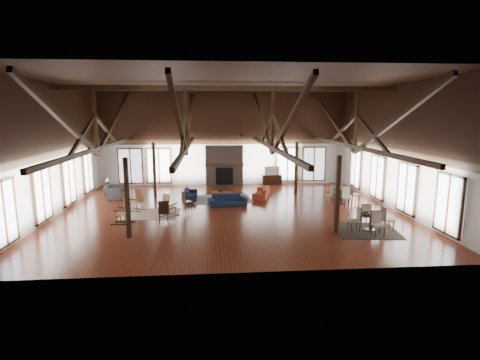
{
  "coord_description": "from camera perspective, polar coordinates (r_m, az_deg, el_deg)",
  "views": [
    {
      "loc": [
        -0.93,
        -17.34,
        4.63
      ],
      "look_at": [
        0.57,
        1.0,
        1.35
      ],
      "focal_mm": 28.0,
      "sensor_mm": 36.0,
      "label": 1
    }
  ],
  "objects": [
    {
      "name": "rocking_chair_b",
      "position": [
        17.3,
        -10.93,
        -3.87
      ],
      "size": [
        0.88,
        0.91,
        1.07
      ],
      "rotation": [
        0.0,
        0.0,
        -0.73
      ],
      "color": "#A16A3D",
      "rests_on": "floor"
    },
    {
      "name": "armchair",
      "position": [
        21.64,
        -18.44,
        -1.8
      ],
      "size": [
        1.16,
        1.04,
        0.71
      ],
      "primitive_type": "imported",
      "rotation": [
        0.0,
        0.0,
        1.5
      ],
      "color": "#2A2A2D",
      "rests_on": "floor"
    },
    {
      "name": "side_chair_a",
      "position": [
        18.22,
        -8.33,
        -2.97
      ],
      "size": [
        0.54,
        0.54,
        0.93
      ],
      "rotation": [
        0.0,
        0.0,
        -1.03
      ],
      "color": "black",
      "rests_on": "floor"
    },
    {
      "name": "ceiling",
      "position": [
        17.42,
        -1.65,
        14.63
      ],
      "size": [
        16.0,
        14.0,
        0.02
      ],
      "primitive_type": "cube",
      "color": "black",
      "rests_on": "wall_back"
    },
    {
      "name": "sofa_navy_left",
      "position": [
        20.75,
        -7.54,
        -2.12
      ],
      "size": [
        1.8,
        0.71,
        0.53
      ],
      "primitive_type": "imported",
      "rotation": [
        0.0,
        0.0,
        1.57
      ],
      "color": "black",
      "rests_on": "floor"
    },
    {
      "name": "floor",
      "position": [
        17.97,
        -1.55,
        -4.82
      ],
      "size": [
        16.0,
        16.0,
        0.0
      ],
      "primitive_type": "plane",
      "color": "maroon",
      "rests_on": "ground"
    },
    {
      "name": "sofa_navy_front",
      "position": [
        19.07,
        -1.94,
        -3.07
      ],
      "size": [
        2.03,
        1.09,
        0.56
      ],
      "primitive_type": "imported",
      "rotation": [
        0.0,
        0.0,
        0.18
      ],
      "color": "#131E36",
      "rests_on": "floor"
    },
    {
      "name": "sofa_orange",
      "position": [
        20.95,
        3.26,
        -1.89
      ],
      "size": [
        2.03,
        1.25,
        0.55
      ],
      "primitive_type": "imported",
      "rotation": [
        0.0,
        0.0,
        -1.86
      ],
      "color": "#99371D",
      "rests_on": "floor"
    },
    {
      "name": "rocking_chair_a",
      "position": [
        18.64,
        -15.32,
        -2.98
      ],
      "size": [
        0.97,
        0.83,
        1.11
      ],
      "rotation": [
        0.0,
        0.0,
        1.05
      ],
      "color": "#A16A3D",
      "rests_on": "floor"
    },
    {
      "name": "vase",
      "position": [
        20.32,
        -2.98,
        -1.59
      ],
      "size": [
        0.23,
        0.23,
        0.19
      ],
      "primitive_type": "imported",
      "rotation": [
        0.0,
        0.0,
        -0.32
      ],
      "color": "#B2B2B2",
      "rests_on": "coffee_table"
    },
    {
      "name": "wall_left",
      "position": [
        18.8,
        -26.81,
        4.06
      ],
      "size": [
        0.02,
        14.0,
        6.0
      ],
      "primitive_type": "cube",
      "color": "silver",
      "rests_on": "floor"
    },
    {
      "name": "wall_right",
      "position": [
        19.57,
        22.58,
        4.57
      ],
      "size": [
        0.02,
        14.0,
        6.0
      ],
      "primitive_type": "cube",
      "color": "silver",
      "rests_on": "floor"
    },
    {
      "name": "rug_navy",
      "position": [
        20.52,
        -2.74,
        -2.91
      ],
      "size": [
        3.26,
        2.54,
        0.01
      ],
      "primitive_type": "cube",
      "rotation": [
        0.0,
        0.0,
        0.07
      ],
      "color": "#1C284E",
      "rests_on": "floor"
    },
    {
      "name": "television",
      "position": [
        24.71,
        4.83,
        1.45
      ],
      "size": [
        1.01,
        0.26,
        0.58
      ],
      "primitive_type": "imported",
      "rotation": [
        0.0,
        0.0,
        0.13
      ],
      "color": "#B2B2B2",
      "rests_on": "tv_console"
    },
    {
      "name": "post_grid",
      "position": [
        17.64,
        -1.57,
        -0.02
      ],
      "size": [
        8.16,
        7.16,
        3.05
      ],
      "color": "#311E0D",
      "rests_on": "floor"
    },
    {
      "name": "cafe_table_near",
      "position": [
        15.9,
        19.33,
        -5.63
      ],
      "size": [
        1.81,
        1.81,
        0.95
      ],
      "rotation": [
        0.0,
        0.0,
        -0.02
      ],
      "color": "black",
      "rests_on": "floor"
    },
    {
      "name": "side_table_lamp",
      "position": [
        22.57,
        -19.43,
        -1.24
      ],
      "size": [
        0.42,
        0.42,
        1.08
      ],
      "color": "black",
      "rests_on": "floor"
    },
    {
      "name": "rug_dark",
      "position": [
        15.95,
        18.68,
        -7.28
      ],
      "size": [
        2.69,
        2.5,
        0.01
      ],
      "primitive_type": "cube",
      "rotation": [
        0.0,
        0.0,
        -0.14
      ],
      "color": "black",
      "rests_on": "floor"
    },
    {
      "name": "rocking_chair_c",
      "position": [
        16.64,
        -17.15,
        -4.57
      ],
      "size": [
        0.96,
        0.61,
        1.15
      ],
      "rotation": [
        0.0,
        0.0,
        1.4
      ],
      "color": "#A16A3D",
      "rests_on": "floor"
    },
    {
      "name": "coffee_table",
      "position": [
        20.38,
        -2.77,
        -2.0
      ],
      "size": [
        1.15,
        0.7,
        0.41
      ],
      "rotation": [
        0.0,
        0.0,
        -0.16
      ],
      "color": "brown",
      "rests_on": "floor"
    },
    {
      "name": "fireplace",
      "position": [
        24.26,
        -2.43,
        2.2
      ],
      "size": [
        2.5,
        0.69,
        2.6
      ],
      "color": "brown",
      "rests_on": "floor"
    },
    {
      "name": "side_chair_b",
      "position": [
        16.21,
        -11.58,
        -4.52
      ],
      "size": [
        0.49,
        0.49,
        1.02
      ],
      "rotation": [
        0.0,
        0.0,
        0.16
      ],
      "color": "black",
      "rests_on": "floor"
    },
    {
      "name": "wall_back",
      "position": [
        24.41,
        -2.49,
        6.28
      ],
      "size": [
        16.0,
        0.02,
        6.0
      ],
      "primitive_type": "cube",
      "color": "silver",
      "rests_on": "floor"
    },
    {
      "name": "rug_tan",
      "position": [
        18.0,
        -13.49,
        -5.05
      ],
      "size": [
        2.71,
        2.19,
        0.01
      ],
      "primitive_type": "cube",
      "rotation": [
        0.0,
        0.0,
        -0.06
      ],
      "color": "tan",
      "rests_on": "floor"
    },
    {
      "name": "cup_near",
      "position": [
        15.76,
        19.15,
        -4.8
      ],
      "size": [
        0.14,
        0.14,
        0.09
      ],
      "primitive_type": "imported",
      "rotation": [
        0.0,
        0.0,
        0.27
      ],
      "color": "#B2B2B2",
      "rests_on": "cafe_table_near"
    },
    {
      "name": "roof_truss",
      "position": [
        17.37,
        -1.61,
        8.13
      ],
      "size": [
        15.6,
        14.07,
        3.14
      ],
      "color": "#311E0D",
      "rests_on": "wall_back"
    },
    {
      "name": "tv_console",
      "position": [
        24.81,
        4.9,
        0.07
      ],
      "size": [
        1.26,
        0.47,
        0.63
      ],
      "primitive_type": "cube",
      "color": "black",
      "rests_on": "floor"
    },
    {
      "name": "cafe_table_far",
      "position": [
        20.3,
        15.22,
        -2.02
      ],
      "size": [
        1.87,
        1.87,
        0.97
      ],
      "rotation": [
        0.0,
        0.0,
        0.05
      ],
      "color": "black",
      "rests_on": "floor"
    },
    {
      "name": "wall_front",
      "position": [
        10.51,
        0.46,
        1.19
      ],
      "size": [
        16.0,
        0.02,
        6.0
      ],
      "primitive_type": "cube",
      "color": "silver",
      "rests_on": "floor"
    },
    {
      "name": "ceiling_fan",
      "position": [
        16.43,
        0.34,
        6.99
      ],
      "size": [
        1.6,
        1.6,
        0.75
      ],
      "color": "black",
      "rests_on": "roof_truss"
    },
    {
      "name": "cup_far",
      "position": [
        20.26,
        14.97,
        -1.27
      ],
      "size": [
        0.16,
        0.16,
        0.1
      ],
      "primitive_type": "imported",
      "rotation": [
        0.0,
        0.0,
        0.42
      ],
      "color": "#B2B2B2",
      "rests_on": "cafe_table_far"
    }
  ]
}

